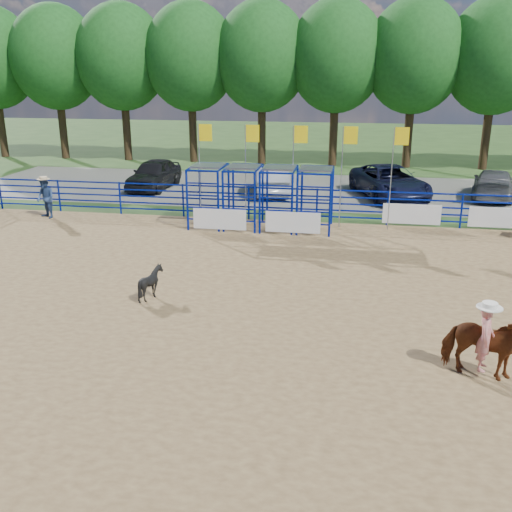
# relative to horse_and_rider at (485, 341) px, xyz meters

# --- Properties ---
(ground) EXTENTS (120.00, 120.00, 0.00)m
(ground) POSITION_rel_horse_and_rider_xyz_m (-4.41, 2.63, -0.89)
(ground) COLOR #304F1F
(ground) RESTS_ON ground
(arena_dirt) EXTENTS (30.00, 20.00, 0.02)m
(arena_dirt) POSITION_rel_horse_and_rider_xyz_m (-4.41, 2.63, -0.88)
(arena_dirt) COLOR olive
(arena_dirt) RESTS_ON ground
(gravel_strip) EXTENTS (40.00, 10.00, 0.01)m
(gravel_strip) POSITION_rel_horse_and_rider_xyz_m (-4.41, 19.63, -0.88)
(gravel_strip) COLOR gray
(gravel_strip) RESTS_ON ground
(horse_and_rider) EXTENTS (1.89, 1.21, 2.46)m
(horse_and_rider) POSITION_rel_horse_and_rider_xyz_m (0.00, 0.00, 0.00)
(horse_and_rider) COLOR brown
(horse_and_rider) RESTS_ON arena_dirt
(calf) EXTENTS (1.12, 1.08, 0.95)m
(calf) POSITION_rel_horse_and_rider_xyz_m (-8.54, 3.11, -0.39)
(calf) COLOR black
(calf) RESTS_ON arena_dirt
(spectator_cowboy) EXTENTS (1.10, 1.04, 1.85)m
(spectator_cowboy) POSITION_rel_horse_and_rider_xyz_m (-16.36, 11.34, 0.06)
(spectator_cowboy) COLOR navy
(spectator_cowboy) RESTS_ON arena_dirt
(car_a) EXTENTS (2.12, 4.85, 1.63)m
(car_a) POSITION_rel_horse_and_rider_xyz_m (-13.88, 18.62, -0.06)
(car_a) COLOR black
(car_a) RESTS_ON gravel_strip
(car_b) EXTENTS (2.55, 5.00, 1.57)m
(car_b) POSITION_rel_horse_and_rider_xyz_m (-7.22, 18.33, -0.09)
(car_b) COLOR #919498
(car_b) RESTS_ON gravel_strip
(car_c) EXTENTS (4.49, 6.49, 1.65)m
(car_c) POSITION_rel_horse_and_rider_xyz_m (-1.05, 18.31, -0.05)
(car_c) COLOR #141733
(car_c) RESTS_ON gravel_strip
(car_d) EXTENTS (3.12, 5.34, 1.45)m
(car_d) POSITION_rel_horse_and_rider_xyz_m (4.28, 19.24, -0.15)
(car_d) COLOR #5F5F61
(car_d) RESTS_ON gravel_strip
(perimeter_fence) EXTENTS (30.10, 20.10, 1.50)m
(perimeter_fence) POSITION_rel_horse_and_rider_xyz_m (-4.41, 2.63, -0.14)
(perimeter_fence) COLOR #071B99
(perimeter_fence) RESTS_ON ground
(chute_assembly) EXTENTS (19.32, 2.41, 4.20)m
(chute_assembly) POSITION_rel_horse_and_rider_xyz_m (-6.31, 11.47, 0.37)
(chute_assembly) COLOR #071B99
(chute_assembly) RESTS_ON ground
(treeline) EXTENTS (56.40, 6.40, 11.24)m
(treeline) POSITION_rel_horse_and_rider_xyz_m (-4.41, 28.63, 6.65)
(treeline) COLOR #3F2B19
(treeline) RESTS_ON ground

